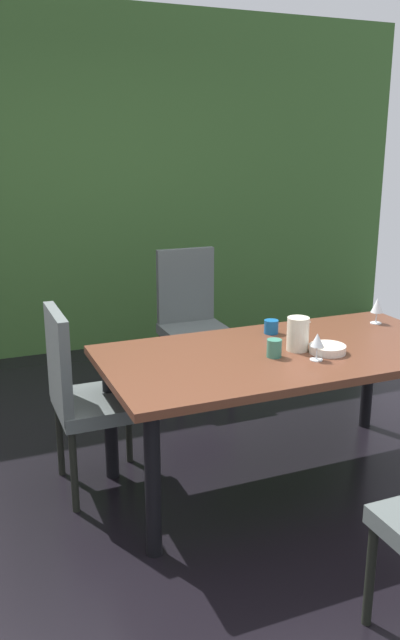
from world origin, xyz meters
The scene contains 11 objects.
ground_plane centered at (0.00, 0.00, -0.01)m, with size 6.26×5.45×0.02m, color black.
garden_window_panel centered at (1.16, 2.67, 1.40)m, with size 3.94×0.10×2.80m, color #365C2A.
dining_table centered at (0.59, 0.07, 0.64)m, with size 1.84×0.92×0.72m.
chair_left_far centered at (-0.37, 0.36, 0.54)m, with size 0.44×0.44×0.96m.
chair_head_far centered at (0.61, 1.40, 0.56)m, with size 0.44×0.45×1.02m.
wine_glass_west centered at (1.33, 0.30, 0.82)m, with size 0.07×0.07×0.15m.
wine_glass_left centered at (0.66, -0.11, 0.81)m, with size 0.06×0.06×0.13m.
serving_bowl_east centered at (0.77, -0.04, 0.74)m, with size 0.18×0.18×0.04m, color silver.
cup_corner centered at (0.49, 0.01, 0.76)m, with size 0.07×0.07×0.09m, color #397862.
cup_south centered at (0.67, 0.36, 0.76)m, with size 0.08×0.08×0.08m, color #14538F.
pitcher_near_window centered at (0.65, 0.05, 0.81)m, with size 0.13×0.11×0.17m.
Camera 1 is at (-0.93, -2.52, 1.73)m, focal length 35.00 mm.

